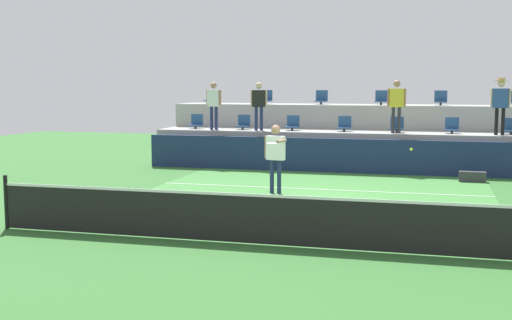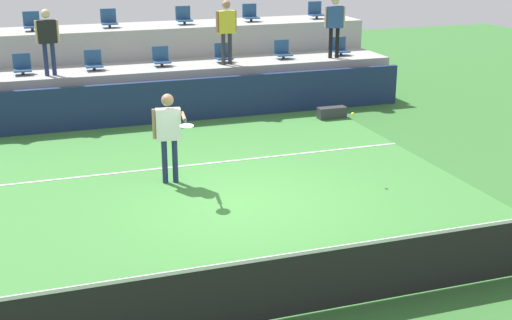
{
  "view_description": "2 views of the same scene",
  "coord_description": "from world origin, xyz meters",
  "px_view_note": "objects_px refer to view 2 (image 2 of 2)",
  "views": [
    {
      "loc": [
        2.91,
        -15.15,
        2.86
      ],
      "look_at": [
        -0.87,
        -1.06,
        1.17
      ],
      "focal_mm": 46.37,
      "sensor_mm": 36.0,
      "label": 1
    },
    {
      "loc": [
        -3.67,
        -11.45,
        4.8
      ],
      "look_at": [
        -0.05,
        -0.86,
        1.1
      ],
      "focal_mm": 49.45,
      "sensor_mm": 36.0,
      "label": 2
    }
  ],
  "objects_px": {
    "spectator_leaning_on_rail": "(47,36)",
    "tennis_ball": "(353,114)",
    "stadium_chair_upper_mid_left": "(109,20)",
    "stadium_chair_lower_right": "(282,51)",
    "stadium_chair_upper_mid_right": "(184,17)",
    "stadium_chair_lower_far_right": "(340,48)",
    "stadium_chair_lower_mid_left": "(93,62)",
    "stadium_chair_upper_far_right": "(316,12)",
    "stadium_chair_lower_center": "(161,58)",
    "spectator_in_grey": "(226,26)",
    "spectator_with_hat": "(335,19)",
    "equipment_bag": "(332,113)",
    "stadium_chair_upper_right": "(250,14)",
    "tennis_player": "(169,129)",
    "stadium_chair_lower_left": "(22,66)",
    "stadium_chair_lower_mid_right": "(223,54)",
    "stadium_chair_upper_left": "(32,23)"
  },
  "relations": [
    {
      "from": "stadium_chair_upper_mid_left",
      "to": "spectator_in_grey",
      "type": "distance_m",
      "value": 3.57
    },
    {
      "from": "stadium_chair_upper_left",
      "to": "stadium_chair_lower_mid_right",
      "type": "bearing_deg",
      "value": -20.02
    },
    {
      "from": "stadium_chair_lower_right",
      "to": "stadium_chair_upper_mid_left",
      "type": "distance_m",
      "value": 5.01
    },
    {
      "from": "spectator_leaning_on_rail",
      "to": "equipment_bag",
      "type": "relative_size",
      "value": 2.18
    },
    {
      "from": "stadium_chair_upper_mid_left",
      "to": "spectator_with_hat",
      "type": "relative_size",
      "value": 0.29
    },
    {
      "from": "stadium_chair_lower_left",
      "to": "spectator_leaning_on_rail",
      "type": "bearing_deg",
      "value": -29.9
    },
    {
      "from": "stadium_chair_lower_mid_right",
      "to": "stadium_chair_upper_far_right",
      "type": "relative_size",
      "value": 1.0
    },
    {
      "from": "stadium_chair_lower_mid_left",
      "to": "stadium_chair_lower_center",
      "type": "relative_size",
      "value": 1.0
    },
    {
      "from": "stadium_chair_lower_right",
      "to": "spectator_leaning_on_rail",
      "type": "xyz_separation_m",
      "value": [
        -6.41,
        -0.38,
        0.78
      ]
    },
    {
      "from": "spectator_in_grey",
      "to": "stadium_chair_lower_mid_left",
      "type": "bearing_deg",
      "value": 173.79
    },
    {
      "from": "spectator_leaning_on_rail",
      "to": "tennis_ball",
      "type": "relative_size",
      "value": 24.33
    },
    {
      "from": "stadium_chair_upper_right",
      "to": "stadium_chair_upper_mid_left",
      "type": "bearing_deg",
      "value": 180.0
    },
    {
      "from": "stadium_chair_upper_mid_right",
      "to": "spectator_in_grey",
      "type": "distance_m",
      "value": 2.28
    },
    {
      "from": "stadium_chair_lower_right",
      "to": "tennis_player",
      "type": "distance_m",
      "value": 7.35
    },
    {
      "from": "stadium_chair_lower_mid_left",
      "to": "equipment_bag",
      "type": "height_order",
      "value": "stadium_chair_lower_mid_left"
    },
    {
      "from": "stadium_chair_lower_far_right",
      "to": "stadium_chair_upper_mid_right",
      "type": "height_order",
      "value": "stadium_chair_upper_mid_right"
    },
    {
      "from": "stadium_chair_lower_center",
      "to": "spectator_in_grey",
      "type": "relative_size",
      "value": 0.3
    },
    {
      "from": "stadium_chair_upper_mid_left",
      "to": "stadium_chair_lower_right",
      "type": "bearing_deg",
      "value": -21.38
    },
    {
      "from": "stadium_chair_upper_far_right",
      "to": "stadium_chair_lower_far_right",
      "type": "bearing_deg",
      "value": -89.71
    },
    {
      "from": "stadium_chair_lower_left",
      "to": "stadium_chair_lower_center",
      "type": "xyz_separation_m",
      "value": [
        3.57,
        0.0,
        0.0
      ]
    },
    {
      "from": "tennis_player",
      "to": "stadium_chair_lower_mid_right",
      "type": "bearing_deg",
      "value": 64.26
    },
    {
      "from": "stadium_chair_upper_mid_right",
      "to": "spectator_leaning_on_rail",
      "type": "bearing_deg",
      "value": -151.26
    },
    {
      "from": "spectator_leaning_on_rail",
      "to": "spectator_in_grey",
      "type": "height_order",
      "value": "spectator_in_grey"
    },
    {
      "from": "stadium_chair_lower_mid_left",
      "to": "stadium_chair_upper_mid_right",
      "type": "relative_size",
      "value": 1.0
    },
    {
      "from": "stadium_chair_upper_right",
      "to": "tennis_ball",
      "type": "distance_m",
      "value": 8.55
    },
    {
      "from": "stadium_chair_lower_left",
      "to": "spectator_in_grey",
      "type": "distance_m",
      "value": 5.38
    },
    {
      "from": "stadium_chair_lower_mid_right",
      "to": "stadium_chair_upper_far_right",
      "type": "bearing_deg",
      "value": 26.89
    },
    {
      "from": "equipment_bag",
      "to": "stadium_chair_upper_far_right",
      "type": "bearing_deg",
      "value": 73.06
    },
    {
      "from": "stadium_chair_upper_mid_right",
      "to": "spectator_in_grey",
      "type": "height_order",
      "value": "spectator_in_grey"
    },
    {
      "from": "stadium_chair_upper_left",
      "to": "stadium_chair_upper_mid_left",
      "type": "bearing_deg",
      "value": 0.0
    },
    {
      "from": "stadium_chair_upper_mid_right",
      "to": "tennis_ball",
      "type": "distance_m",
      "value": 8.63
    },
    {
      "from": "tennis_player",
      "to": "equipment_bag",
      "type": "height_order",
      "value": "tennis_player"
    },
    {
      "from": "spectator_leaning_on_rail",
      "to": "stadium_chair_upper_mid_left",
      "type": "bearing_deg",
      "value": 50.37
    },
    {
      "from": "stadium_chair_lower_mid_left",
      "to": "spectator_leaning_on_rail",
      "type": "distance_m",
      "value": 1.41
    },
    {
      "from": "stadium_chair_upper_mid_left",
      "to": "tennis_ball",
      "type": "distance_m",
      "value": 9.22
    },
    {
      "from": "tennis_player",
      "to": "spectator_with_hat",
      "type": "bearing_deg",
      "value": 42.09
    },
    {
      "from": "stadium_chair_upper_left",
      "to": "spectator_with_hat",
      "type": "relative_size",
      "value": 0.29
    },
    {
      "from": "stadium_chair_lower_right",
      "to": "stadium_chair_lower_far_right",
      "type": "relative_size",
      "value": 1.0
    },
    {
      "from": "stadium_chair_upper_left",
      "to": "tennis_ball",
      "type": "height_order",
      "value": "stadium_chair_upper_left"
    },
    {
      "from": "stadium_chair_upper_left",
      "to": "stadium_chair_upper_far_right",
      "type": "distance_m",
      "value": 8.49
    },
    {
      "from": "stadium_chair_lower_right",
      "to": "stadium_chair_upper_mid_right",
      "type": "distance_m",
      "value": 3.14
    },
    {
      "from": "stadium_chair_lower_center",
      "to": "stadium_chair_lower_far_right",
      "type": "relative_size",
      "value": 1.0
    },
    {
      "from": "stadium_chair_lower_mid_right",
      "to": "stadium_chair_lower_far_right",
      "type": "relative_size",
      "value": 1.0
    },
    {
      "from": "stadium_chair_upper_mid_right",
      "to": "stadium_chair_upper_far_right",
      "type": "xyz_separation_m",
      "value": [
        4.21,
        0.0,
        0.0
      ]
    },
    {
      "from": "stadium_chair_lower_right",
      "to": "tennis_player",
      "type": "relative_size",
      "value": 0.29
    },
    {
      "from": "spectator_in_grey",
      "to": "spectator_with_hat",
      "type": "bearing_deg",
      "value": -0.0
    },
    {
      "from": "stadium_chair_lower_far_right",
      "to": "stadium_chair_upper_right",
      "type": "height_order",
      "value": "stadium_chair_upper_right"
    },
    {
      "from": "stadium_chair_upper_mid_right",
      "to": "stadium_chair_upper_right",
      "type": "height_order",
      "value": "same"
    },
    {
      "from": "spectator_in_grey",
      "to": "spectator_with_hat",
      "type": "relative_size",
      "value": 0.96
    },
    {
      "from": "stadium_chair_upper_mid_right",
      "to": "stadium_chair_upper_right",
      "type": "distance_m",
      "value": 2.06
    }
  ]
}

